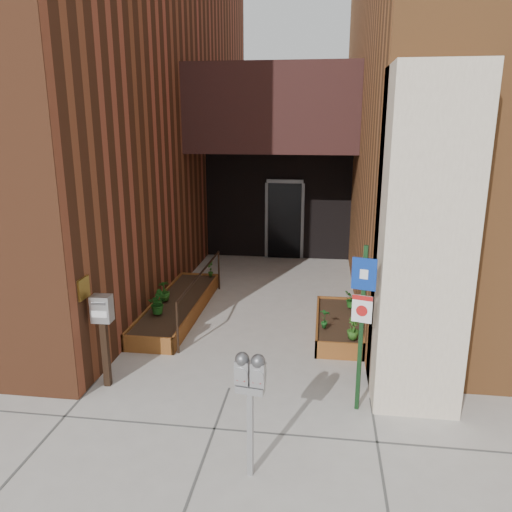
% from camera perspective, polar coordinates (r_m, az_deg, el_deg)
% --- Properties ---
extents(ground, '(80.00, 80.00, 0.00)m').
position_cam_1_polar(ground, '(7.47, -3.09, -14.84)').
color(ground, '#9E9991').
rests_on(ground, ground).
extents(architecture, '(20.00, 14.60, 10.00)m').
position_cam_1_polar(architecture, '(13.37, 1.67, 20.53)').
color(architecture, brown).
rests_on(architecture, ground).
extents(planter_left, '(0.90, 3.60, 0.30)m').
position_cam_1_polar(planter_left, '(10.13, -8.90, -5.83)').
color(planter_left, brown).
rests_on(planter_left, ground).
extents(planter_right, '(0.80, 2.20, 0.30)m').
position_cam_1_polar(planter_right, '(9.28, 9.36, -7.87)').
color(planter_right, brown).
rests_on(planter_right, ground).
extents(handrail, '(0.04, 3.34, 0.90)m').
position_cam_1_polar(handrail, '(9.75, -6.31, -2.74)').
color(handrail, black).
rests_on(handrail, ground).
extents(parking_meter, '(0.33, 0.17, 1.44)m').
position_cam_1_polar(parking_meter, '(5.33, -0.68, -14.23)').
color(parking_meter, '#9D9C9F').
rests_on(parking_meter, ground).
extents(sign_post, '(0.30, 0.11, 2.26)m').
position_cam_1_polar(sign_post, '(6.51, 12.03, -6.30)').
color(sign_post, black).
rests_on(sign_post, ground).
extents(payment_dropbox, '(0.28, 0.22, 1.39)m').
position_cam_1_polar(payment_dropbox, '(7.42, -17.10, -7.16)').
color(payment_dropbox, black).
rests_on(payment_dropbox, ground).
extents(shrub_left_a, '(0.45, 0.45, 0.40)m').
position_cam_1_polar(shrub_left_a, '(9.37, -11.13, -5.32)').
color(shrub_left_a, '#1C5618').
rests_on(shrub_left_a, planter_left).
extents(shrub_left_b, '(0.26, 0.26, 0.38)m').
position_cam_1_polar(shrub_left_b, '(9.58, -11.21, -4.91)').
color(shrub_left_b, '#1D5F1B').
rests_on(shrub_left_b, planter_left).
extents(shrub_left_c, '(0.31, 0.31, 0.40)m').
position_cam_1_polar(shrub_left_c, '(10.02, -10.45, -3.91)').
color(shrub_left_c, '#225618').
rests_on(shrub_left_c, planter_left).
extents(shrub_left_d, '(0.26, 0.26, 0.36)m').
position_cam_1_polar(shrub_left_d, '(11.41, -5.25, -1.46)').
color(shrub_left_d, '#225317').
rests_on(shrub_left_d, planter_left).
extents(shrub_right_a, '(0.28, 0.28, 0.35)m').
position_cam_1_polar(shrub_right_a, '(8.33, 11.04, -8.15)').
color(shrub_right_a, '#285819').
rests_on(shrub_right_a, planter_right).
extents(shrub_right_b, '(0.24, 0.24, 0.35)m').
position_cam_1_polar(shrub_right_b, '(8.66, 7.87, -7.06)').
color(shrub_right_b, '#17521B').
rests_on(shrub_right_b, planter_right).
extents(shrub_right_c, '(0.32, 0.32, 0.32)m').
position_cam_1_polar(shrub_right_c, '(9.66, 10.86, -4.91)').
color(shrub_right_c, '#1C5618').
rests_on(shrub_right_c, planter_right).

